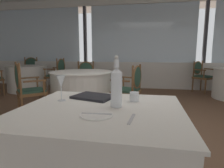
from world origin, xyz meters
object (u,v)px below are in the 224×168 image
Objects in this scene: side_plate at (97,115)px; water_tumbler at (134,97)px; dining_chair_1_1 at (86,76)px; dining_chair_2_0 at (58,72)px; dining_chair_2_1 at (31,69)px; dining_chair_1_0 at (131,86)px; water_bottle at (116,86)px; dining_chair_0_0 at (201,74)px; wine_glass at (61,82)px; menu_book at (94,97)px; dining_chair_1_2 at (26,86)px.

water_tumbler is at bearing 62.64° from side_plate.
side_plate is 0.23× the size of dining_chair_1_1.
dining_chair_1_1 is (-1.33, 3.70, -0.22)m from side_plate.
water_tumbler is at bearing 127.34° from dining_chair_2_0.
dining_chair_1_1 is 0.93× the size of dining_chair_2_1.
dining_chair_1_0 is 2.81m from dining_chair_2_0.
water_bottle is 4.95m from dining_chair_0_0.
wine_glass reaches higher than water_tumbler.
dining_chair_1_2 reaches higher than menu_book.
side_plate is 0.27m from water_bottle.
dining_chair_2_1 is at bearing 126.17° from wine_glass.
dining_chair_1_0 is at bearing -29.92° from dining_chair_1_2.
dining_chair_0_0 is 0.92× the size of dining_chair_2_1.
dining_chair_2_0 is at bearing 29.95° from dining_chair_2_1.
water_bottle is 2.18m from dining_chair_1_0.
dining_chair_0_0 is at bearing 63.82° from wine_glass.
menu_book is 0.33× the size of dining_chair_2_1.
dining_chair_1_2 reaches higher than dining_chair_1_0.
menu_book is 4.82m from dining_chair_0_0.
water_bottle is 0.36m from menu_book.
dining_chair_2_0 is at bearing 119.76° from side_plate.
side_plate is at bearing 122.45° from dining_chair_2_0.
dining_chair_0_0 is at bearing 69.08° from side_plate.
dining_chair_1_1 is at bearing -29.91° from dining_chair_1_0.
side_plate is 0.57× the size of water_bottle.
dining_chair_1_2 is (-1.84, 1.88, -0.20)m from side_plate.
dining_chair_1_2 is (-1.69, 1.44, -0.21)m from menu_book.
dining_chair_1_1 reaches higher than side_plate.
wine_glass is at bearing -91.79° from dining_chair_1_2.
menu_book is at bearing -84.87° from dining_chair_1_2.
dining_chair_2_1 is (-3.87, 4.74, -0.34)m from water_bottle.
dining_chair_1_0 is at bearing 90.11° from side_plate.
side_plate is at bearing 5.21° from dining_chair_1_1.
water_bottle is at bearing 124.81° from dining_chair_2_0.
water_tumbler is at bearing 10.34° from dining_chair_1_1.
water_bottle is at bearing -10.81° from wine_glass.
dining_chair_0_0 is at bearing 81.94° from menu_book.
dining_chair_1_0 is (-0.21, 1.97, -0.26)m from water_tumbler.
dining_chair_2_1 reaches higher than menu_book.
menu_book reaches higher than side_plate.
wine_glass is at bearing 95.17° from dining_chair_1_0.
side_plate is 2.37m from dining_chair_1_0.
dining_chair_1_2 is at bearing 139.10° from water_bottle.
side_plate is 0.21× the size of dining_chair_1_2.
dining_chair_2_1 is at bearing 129.21° from water_bottle.
dining_chair_1_0 is at bearing 147.04° from dining_chair_2_0.
side_plate is at bearing -90.22° from dining_chair_1_2.
menu_book is (-0.15, 0.45, 0.01)m from side_plate.
side_plate is 5.18m from dining_chair_0_0.
side_plate is 6.24m from dining_chair_2_1.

